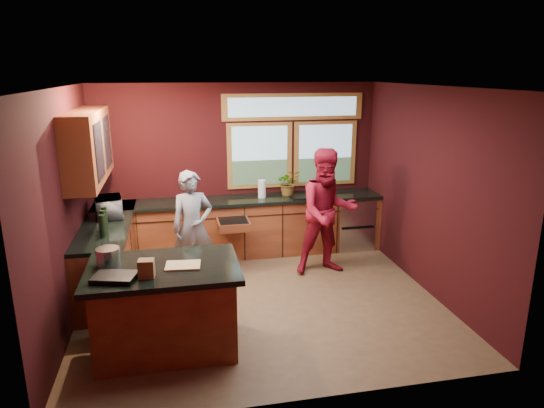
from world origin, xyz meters
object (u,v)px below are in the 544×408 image
object	(u,v)px
island	(166,307)
person_red	(328,212)
person_grey	(193,227)
stock_pot	(108,257)
cutting_board	(183,265)

from	to	relation	value
island	person_red	size ratio (longest dim) A/B	0.84
person_grey	stock_pot	bearing A→B (deg)	-132.09
island	person_red	bearing A→B (deg)	35.19
person_grey	cutting_board	distance (m)	1.78
island	cutting_board	distance (m)	0.52
island	stock_pot	world-z (taller)	stock_pot
person_red	stock_pot	xyz separation A→B (m)	(-2.84, -1.46, 0.12)
island	cutting_board	bearing A→B (deg)	-14.04
person_grey	person_red	xyz separation A→B (m)	(1.92, -0.10, 0.13)
island	cutting_board	size ratio (longest dim) A/B	4.43
stock_pot	cutting_board	bearing A→B (deg)	-14.93
island	cutting_board	world-z (taller)	cutting_board
person_red	cutting_board	xyz separation A→B (m)	(-2.09, -1.66, 0.04)
person_red	stock_pot	distance (m)	3.20
cutting_board	stock_pot	size ratio (longest dim) A/B	1.46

